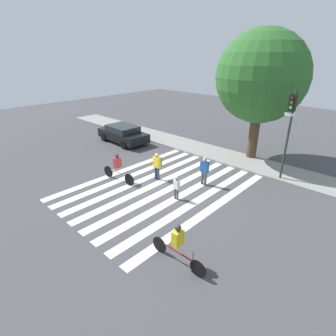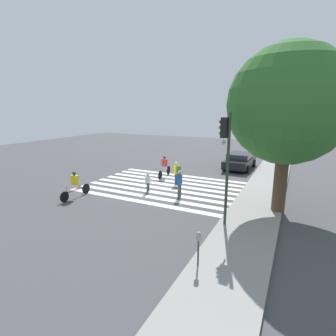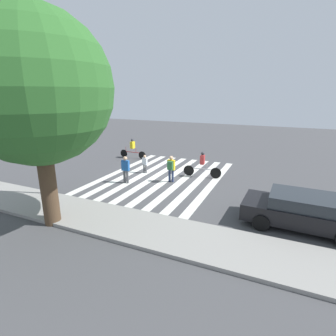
{
  "view_description": "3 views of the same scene",
  "coord_description": "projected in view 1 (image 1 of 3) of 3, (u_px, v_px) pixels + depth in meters",
  "views": [
    {
      "loc": [
        8.84,
        -8.78,
        6.61
      ],
      "look_at": [
        -0.03,
        0.64,
        0.93
      ],
      "focal_mm": 28.0,
      "sensor_mm": 36.0,
      "label": 1
    },
    {
      "loc": [
        15.03,
        7.84,
        5.13
      ],
      "look_at": [
        0.59,
        0.67,
        1.45
      ],
      "focal_mm": 28.0,
      "sensor_mm": 36.0,
      "label": 2
    },
    {
      "loc": [
        -6.74,
        14.17,
        5.15
      ],
      "look_at": [
        -0.68,
        0.66,
        0.85
      ],
      "focal_mm": 28.0,
      "sensor_mm": 36.0,
      "label": 3
    }
  ],
  "objects": [
    {
      "name": "pedestrian_adult_tall_backpack",
      "position": [
        204.0,
        169.0,
        14.01
      ],
      "size": [
        0.46,
        0.24,
        1.61
      ],
      "rotation": [
        0.0,
        0.0,
        3.23
      ],
      "color": "#4C4C51",
      "rests_on": "ground_plane"
    },
    {
      "name": "cyclist_mid_street",
      "position": [
        118.0,
        167.0,
        14.43
      ],
      "size": [
        2.39,
        0.42,
        1.62
      ],
      "rotation": [
        0.0,
        0.0,
        0.09
      ],
      "color": "black",
      "rests_on": "ground_plane"
    },
    {
      "name": "street_tree",
      "position": [
        261.0,
        77.0,
        15.85
      ],
      "size": [
        5.54,
        5.54,
        8.06
      ],
      "color": "#4C3826",
      "rests_on": "ground_plane"
    },
    {
      "name": "pedestrian_adult_blue_shirt",
      "position": [
        157.0,
        164.0,
        14.65
      ],
      "size": [
        0.45,
        0.38,
        1.58
      ],
      "rotation": [
        0.0,
        0.0,
        3.07
      ],
      "color": "navy",
      "rests_on": "ground_plane"
    },
    {
      "name": "cyclist_near_curb",
      "position": [
        178.0,
        243.0,
        8.65
      ],
      "size": [
        2.33,
        0.4,
        1.58
      ],
      "rotation": [
        0.0,
        0.0,
        0.02
      ],
      "color": "black",
      "rests_on": "ground_plane"
    },
    {
      "name": "traffic_light",
      "position": [
        290.0,
        120.0,
        13.42
      ],
      "size": [
        0.6,
        0.5,
        4.98
      ],
      "color": "#283828",
      "rests_on": "ground_plane"
    },
    {
      "name": "pedestrian_child_with_backpack",
      "position": [
        176.0,
        187.0,
        12.67
      ],
      "size": [
        0.36,
        0.2,
        1.22
      ],
      "rotation": [
        0.0,
        0.0,
        2.98
      ],
      "color": "#4C4C51",
      "rests_on": "ground_plane"
    },
    {
      "name": "sidewalk_curb",
      "position": [
        224.0,
        156.0,
        18.2
      ],
      "size": [
        36.0,
        2.5,
        0.14
      ],
      "color": "gray",
      "rests_on": "ground_plane"
    },
    {
      "name": "crosswalk_stripes",
      "position": [
        160.0,
        187.0,
        14.06
      ],
      "size": [
        6.87,
        10.0,
        0.01
      ],
      "color": "silver",
      "rests_on": "ground_plane"
    },
    {
      "name": "car_parked_dark_suv",
      "position": [
        123.0,
        134.0,
        20.95
      ],
      "size": [
        4.49,
        2.23,
        1.37
      ],
      "rotation": [
        0.0,
        0.0,
        -0.04
      ],
      "color": "black",
      "rests_on": "ground_plane"
    },
    {
      "name": "ground_plane",
      "position": [
        160.0,
        187.0,
        14.06
      ],
      "size": [
        60.0,
        60.0,
        0.0
      ],
      "primitive_type": "plane",
      "color": "#444447"
    }
  ]
}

